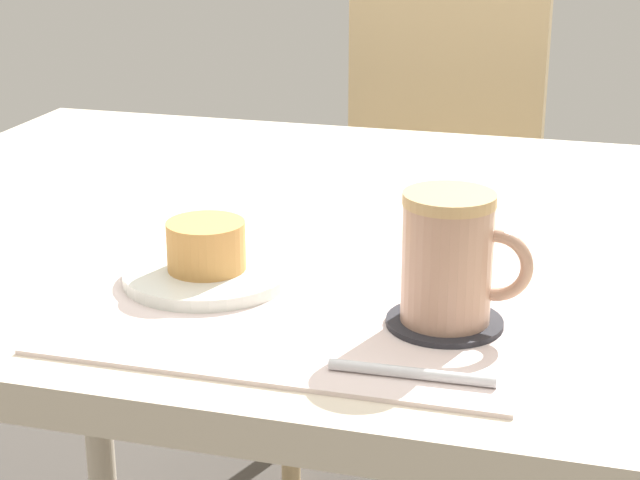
{
  "coord_description": "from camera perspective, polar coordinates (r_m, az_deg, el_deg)",
  "views": [
    {
      "loc": [
        0.3,
        -1.1,
        1.11
      ],
      "look_at": [
        0.05,
        -0.2,
        0.78
      ],
      "focal_mm": 60.0,
      "sensor_mm": 36.0,
      "label": 1
    }
  ],
  "objects": [
    {
      "name": "placemat",
      "position": [
        0.96,
        -0.65,
        -3.45
      ],
      "size": [
        0.4,
        0.32,
        0.0
      ],
      "primitive_type": "cube",
      "color": "silver",
      "rests_on": "dining_table"
    },
    {
      "name": "coffee_coaster",
      "position": [
        0.92,
        6.66,
        -4.37
      ],
      "size": [
        0.1,
        0.1,
        0.0
      ],
      "primitive_type": "cylinder",
      "color": "#232328",
      "rests_on": "placemat"
    },
    {
      "name": "coffee_mug",
      "position": [
        0.9,
        6.96,
        -0.95
      ],
      "size": [
        0.11,
        0.08,
        0.11
      ],
      "color": "tan",
      "rests_on": "coffee_coaster"
    },
    {
      "name": "pastry",
      "position": [
        1.01,
        -6.09,
        -0.3
      ],
      "size": [
        0.07,
        0.07,
        0.05
      ],
      "primitive_type": "cylinder",
      "color": "tan",
      "rests_on": "pastry_plate"
    },
    {
      "name": "dining_table",
      "position": [
        1.22,
        0.29,
        -2.3
      ],
      "size": [
        1.16,
        0.9,
        0.73
      ],
      "color": "beige",
      "rests_on": "ground_plane"
    },
    {
      "name": "teaspoon",
      "position": [
        0.83,
        4.9,
        -7.08
      ],
      "size": [
        0.13,
        0.01,
        0.01
      ],
      "primitive_type": "cylinder",
      "rotation": [
        0.0,
        1.57,
        0.03
      ],
      "color": "silver",
      "rests_on": "placemat"
    },
    {
      "name": "pastry_plate",
      "position": [
        1.02,
        -6.03,
        -1.85
      ],
      "size": [
        0.16,
        0.16,
        0.01
      ],
      "primitive_type": "cylinder",
      "color": "silver",
      "rests_on": "placemat"
    },
    {
      "name": "wooden_chair",
      "position": [
        2.04,
        5.67,
        2.21
      ],
      "size": [
        0.46,
        0.46,
        0.93
      ],
      "rotation": [
        0.0,
        0.0,
        3.05
      ],
      "color": "#D1B27F",
      "rests_on": "ground_plane"
    }
  ]
}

